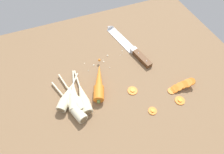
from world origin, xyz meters
TOP-DOWN VIEW (x-y plane):
  - ground_plane at (0.00, 0.00)cm, footprint 120.00×90.00cm
  - chefs_knife at (14.27, 14.94)cm, footprint 10.68×34.63cm
  - whole_carrot at (-6.25, -3.17)cm, footprint 9.99×21.10cm
  - parsnip_front at (-17.54, -6.03)cm, footprint 7.18×21.08cm
  - parsnip_mid_left at (-20.27, -4.71)cm, footprint 12.50×16.47cm
  - parsnip_mid_right at (-17.52, -5.31)cm, footprint 6.62×19.61cm
  - parsnip_back at (-14.24, -7.21)cm, footprint 4.16×21.73cm
  - parsnip_outer at (-19.20, -9.45)cm, footprint 9.85×22.33cm
  - carrot_slice_stack at (25.02, -16.68)cm, footprint 11.86×3.70cm
  - carrot_slice_stray_near at (5.65, -10.67)cm, footprint 4.07×4.07cm
  - carrot_slice_stray_mid at (8.91, -21.80)cm, footprint 3.32×3.32cm
  - carrot_slice_stray_far at (21.23, -21.80)cm, footprint 3.95×3.95cm
  - mince_crumbs at (0.08, 9.20)cm, footprint 19.81×7.92cm

SIDE VIEW (x-z plane):
  - ground_plane at x=0.00cm, z-range -4.00..0.00cm
  - mince_crumbs at x=0.08cm, z-range -0.09..0.80cm
  - carrot_slice_stray_far at x=21.23cm, z-range 0.01..0.71cm
  - carrot_slice_stray_mid at x=8.91cm, z-range 0.01..0.71cm
  - carrot_slice_stray_near at x=5.65cm, z-range 0.01..0.71cm
  - chefs_knife at x=14.27cm, z-range -1.44..2.74cm
  - carrot_slice_stack at x=25.02cm, z-range -0.49..3.44cm
  - parsnip_outer at x=-19.20cm, z-range -0.02..3.98cm
  - parsnip_back at x=-14.24cm, z-range -0.02..3.98cm
  - parsnip_front at x=-17.54cm, z-range -0.02..3.98cm
  - parsnip_mid_right at x=-17.52cm, z-range -0.02..3.98cm
  - parsnip_mid_left at x=-20.27cm, z-range -0.02..3.98cm
  - whole_carrot at x=-6.25cm, z-range 0.00..4.20cm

